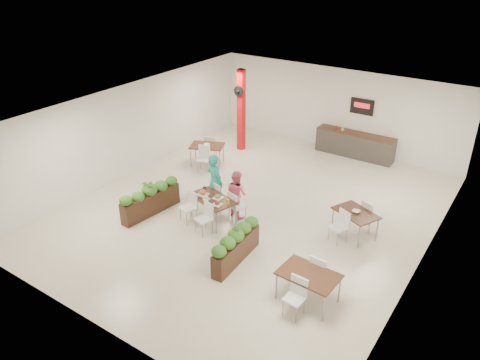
% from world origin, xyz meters
% --- Properties ---
extents(ground, '(12.00, 12.00, 0.00)m').
position_xyz_m(ground, '(0.00, 0.00, 0.00)').
color(ground, beige).
rests_on(ground, ground).
extents(room_shell, '(10.10, 12.10, 3.22)m').
position_xyz_m(room_shell, '(0.00, 0.00, 2.01)').
color(room_shell, white).
rests_on(room_shell, ground).
extents(red_column, '(0.40, 0.41, 3.20)m').
position_xyz_m(red_column, '(-3.00, 3.79, 1.64)').
color(red_column, red).
rests_on(red_column, ground).
extents(service_counter, '(3.00, 0.64, 2.20)m').
position_xyz_m(service_counter, '(1.00, 5.65, 0.49)').
color(service_counter, '#32302D').
rests_on(service_counter, ground).
extents(main_table, '(1.65, 1.91, 0.92)m').
position_xyz_m(main_table, '(-0.66, -1.18, 0.64)').
color(main_table, black).
rests_on(main_table, ground).
extents(diner_man, '(0.75, 0.60, 1.78)m').
position_xyz_m(diner_man, '(-1.05, -0.53, 0.89)').
color(diner_man, teal).
rests_on(diner_man, ground).
extents(diner_woman, '(0.84, 0.74, 1.46)m').
position_xyz_m(diner_woman, '(-0.25, -0.53, 0.73)').
color(diner_woman, '#F06B82').
rests_on(diner_woman, ground).
extents(planter_left, '(0.59, 2.13, 1.12)m').
position_xyz_m(planter_left, '(-2.46, -1.89, 0.53)').
color(planter_left, black).
rests_on(planter_left, ground).
extents(planter_right, '(0.50, 2.00, 1.05)m').
position_xyz_m(planter_right, '(1.04, -2.44, 0.50)').
color(planter_right, black).
rests_on(planter_right, ground).
extents(side_table_a, '(1.42, 1.65, 0.92)m').
position_xyz_m(side_table_a, '(-3.23, 1.90, 0.63)').
color(side_table_a, black).
rests_on(side_table_a, ground).
extents(side_table_b, '(1.39, 1.65, 0.92)m').
position_xyz_m(side_table_b, '(3.10, 0.38, 0.63)').
color(side_table_b, black).
rests_on(side_table_b, ground).
extents(side_table_c, '(1.37, 1.64, 0.92)m').
position_xyz_m(side_table_c, '(3.24, -2.77, 0.64)').
color(side_table_c, black).
rests_on(side_table_c, ground).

